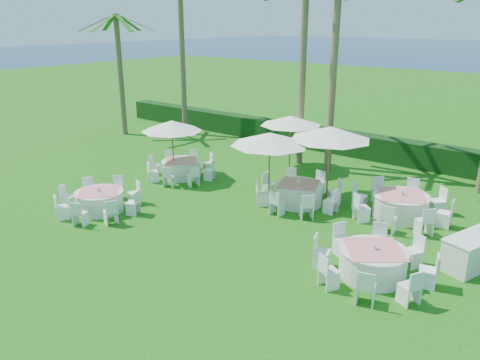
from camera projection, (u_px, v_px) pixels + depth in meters
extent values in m
plane|color=#1C520E|center=(203.00, 233.00, 15.70)|extent=(120.00, 120.00, 0.00)
cube|color=black|center=(357.00, 145.00, 24.45)|extent=(34.00, 1.00, 1.20)
cylinder|color=silver|center=(100.00, 202.00, 17.41)|extent=(1.72, 1.72, 0.75)
cylinder|color=silver|center=(99.00, 192.00, 17.29)|extent=(1.79, 1.79, 0.03)
cube|color=#E97D7F|center=(99.00, 191.00, 17.28)|extent=(1.96, 1.96, 0.01)
cylinder|color=silver|center=(98.00, 189.00, 17.25)|extent=(0.12, 0.12, 0.16)
cube|color=white|center=(133.00, 203.00, 17.09)|extent=(0.55, 0.55, 0.89)
cube|color=white|center=(134.00, 193.00, 18.05)|extent=(0.54, 0.54, 0.89)
cube|color=white|center=(116.00, 188.00, 18.62)|extent=(0.55, 0.55, 0.89)
cube|color=white|center=(90.00, 189.00, 18.46)|extent=(0.54, 0.54, 0.89)
cube|color=white|center=(67.00, 197.00, 17.68)|extent=(0.55, 0.55, 0.89)
cube|color=white|center=(62.00, 207.00, 16.72)|extent=(0.54, 0.54, 0.89)
cube|color=white|center=(80.00, 214.00, 16.15)|extent=(0.55, 0.55, 0.89)
cube|color=white|center=(110.00, 212.00, 16.31)|extent=(0.54, 0.54, 0.89)
cylinder|color=silver|center=(373.00, 263.00, 12.95)|extent=(1.83, 1.83, 0.79)
cylinder|color=silver|center=(374.00, 250.00, 12.82)|extent=(1.90, 1.90, 0.03)
cube|color=#E97D7F|center=(374.00, 249.00, 12.81)|extent=(2.08, 2.08, 0.01)
cylinder|color=silver|center=(374.00, 246.00, 12.78)|extent=(0.13, 0.13, 0.17)
cube|color=white|center=(428.00, 270.00, 12.43)|extent=(0.55, 0.55, 0.95)
cube|color=white|center=(413.00, 251.00, 13.46)|extent=(0.60, 0.60, 0.95)
cube|color=white|center=(378.00, 239.00, 14.18)|extent=(0.55, 0.55, 0.95)
cube|color=white|center=(343.00, 240.00, 14.16)|extent=(0.60, 0.60, 0.95)
cube|color=white|center=(322.00, 252.00, 13.42)|extent=(0.55, 0.55, 0.95)
cube|color=white|center=(329.00, 271.00, 12.38)|extent=(0.60, 0.60, 0.95)
cube|color=white|center=(366.00, 287.00, 11.66)|extent=(0.55, 0.55, 0.95)
cube|color=white|center=(410.00, 286.00, 11.68)|extent=(0.60, 0.60, 0.95)
cylinder|color=silver|center=(182.00, 169.00, 21.20)|extent=(1.72, 1.72, 0.74)
cylinder|color=silver|center=(181.00, 161.00, 21.07)|extent=(1.79, 1.79, 0.03)
cube|color=#E97D7F|center=(181.00, 161.00, 21.07)|extent=(1.96, 1.96, 0.01)
cylinder|color=silver|center=(181.00, 159.00, 21.04)|extent=(0.12, 0.12, 0.16)
cube|color=white|center=(209.00, 170.00, 20.82)|extent=(0.54, 0.54, 0.89)
cube|color=white|center=(208.00, 164.00, 21.78)|extent=(0.55, 0.55, 0.89)
cube|color=white|center=(193.00, 160.00, 22.39)|extent=(0.54, 0.54, 0.89)
cube|color=white|center=(171.00, 160.00, 22.29)|extent=(0.55, 0.55, 0.89)
cube|color=white|center=(155.00, 165.00, 21.53)|extent=(0.54, 0.54, 0.89)
cube|color=white|center=(153.00, 172.00, 20.57)|extent=(0.55, 0.55, 0.89)
cube|color=white|center=(169.00, 177.00, 19.96)|extent=(0.54, 0.54, 0.89)
cube|color=white|center=(193.00, 176.00, 20.06)|extent=(0.55, 0.55, 0.89)
cylinder|color=silver|center=(299.00, 194.00, 18.09)|extent=(1.82, 1.82, 0.79)
cylinder|color=silver|center=(299.00, 184.00, 17.96)|extent=(1.89, 1.89, 0.03)
cube|color=#E97D7F|center=(299.00, 184.00, 17.96)|extent=(1.88, 1.88, 0.01)
cylinder|color=silver|center=(299.00, 182.00, 17.93)|extent=(0.13, 0.13, 0.17)
cube|color=white|center=(331.00, 201.00, 17.20)|extent=(0.46, 0.46, 0.95)
cube|color=white|center=(334.00, 191.00, 18.18)|extent=(0.62, 0.62, 0.95)
cube|color=white|center=(318.00, 183.00, 19.09)|extent=(0.46, 0.46, 0.95)
cube|color=white|center=(292.00, 180.00, 19.41)|extent=(0.62, 0.62, 0.95)
cube|color=white|center=(269.00, 184.00, 18.93)|extent=(0.46, 0.46, 0.95)
cube|color=white|center=(262.00, 193.00, 17.96)|extent=(0.62, 0.62, 0.95)
cube|color=white|center=(277.00, 203.00, 17.04)|extent=(0.46, 0.46, 0.95)
cube|color=white|center=(307.00, 206.00, 16.73)|extent=(0.62, 0.62, 0.95)
cylinder|color=silver|center=(400.00, 207.00, 16.83)|extent=(1.92, 1.92, 0.83)
cylinder|color=silver|center=(401.00, 195.00, 16.70)|extent=(2.00, 2.00, 0.03)
cube|color=#E97D7F|center=(402.00, 195.00, 16.69)|extent=(2.09, 2.09, 0.01)
cylinder|color=silver|center=(402.00, 193.00, 16.66)|extent=(0.13, 0.13, 0.18)
cube|color=white|center=(445.00, 213.00, 16.04)|extent=(0.51, 0.51, 1.00)
cube|color=white|center=(438.00, 201.00, 17.11)|extent=(0.66, 0.66, 1.00)
cube|color=white|center=(411.00, 192.00, 18.00)|extent=(0.51, 0.51, 1.00)
cube|color=white|center=(380.00, 190.00, 18.19)|extent=(0.66, 0.66, 1.00)
cube|color=white|center=(360.00, 196.00, 17.57)|extent=(0.51, 0.51, 1.00)
cube|color=white|center=(362.00, 208.00, 16.51)|extent=(0.66, 0.66, 1.00)
cube|color=white|center=(388.00, 218.00, 15.61)|extent=(0.51, 0.51, 1.00)
cube|color=white|center=(424.00, 221.00, 15.42)|extent=(0.66, 0.66, 1.00)
cylinder|color=brown|center=(173.00, 151.00, 20.78)|extent=(0.06, 0.06, 2.53)
cone|color=white|center=(172.00, 126.00, 20.41)|extent=(2.69, 2.69, 0.46)
sphere|color=brown|center=(172.00, 122.00, 20.36)|extent=(0.10, 0.10, 0.10)
cylinder|color=brown|center=(269.00, 169.00, 18.03)|extent=(0.06, 0.06, 2.67)
cone|color=white|center=(270.00, 139.00, 17.64)|extent=(3.02, 3.02, 0.48)
sphere|color=brown|center=(270.00, 135.00, 17.58)|extent=(0.11, 0.11, 0.11)
cylinder|color=brown|center=(290.00, 143.00, 22.22)|extent=(0.06, 0.06, 2.45)
cone|color=white|center=(291.00, 120.00, 21.86)|extent=(2.89, 2.89, 0.44)
sphere|color=brown|center=(291.00, 117.00, 21.81)|extent=(0.10, 0.10, 0.10)
cylinder|color=brown|center=(328.00, 165.00, 18.32)|extent=(0.07, 0.07, 2.82)
cone|color=white|center=(330.00, 133.00, 17.91)|extent=(3.16, 3.16, 0.51)
sphere|color=brown|center=(331.00, 128.00, 17.85)|extent=(0.11, 0.11, 0.11)
cylinder|color=brown|center=(183.00, 60.00, 28.06)|extent=(0.32, 0.32, 8.97)
cylinder|color=brown|center=(302.00, 75.00, 21.96)|extent=(0.32, 0.32, 8.63)
cylinder|color=brown|center=(335.00, 50.00, 20.41)|extent=(0.32, 0.32, 11.08)
cylinder|color=brown|center=(121.00, 76.00, 28.22)|extent=(0.32, 0.32, 7.14)
cube|color=#1D4C13|center=(123.00, 23.00, 26.37)|extent=(2.19, 0.91, 1.00)
cube|color=#1D4C13|center=(135.00, 22.00, 27.31)|extent=(1.80, 1.71, 1.00)
cube|color=#1D4C13|center=(128.00, 22.00, 28.16)|extent=(0.77, 2.21, 1.00)
cube|color=#1D4C13|center=(110.00, 22.00, 28.07)|extent=(2.19, 0.91, 1.00)
cube|color=#1D4C13|center=(97.00, 22.00, 27.13)|extent=(1.80, 1.71, 1.00)
cube|color=#1D4C13|center=(104.00, 23.00, 26.28)|extent=(0.77, 2.21, 1.00)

